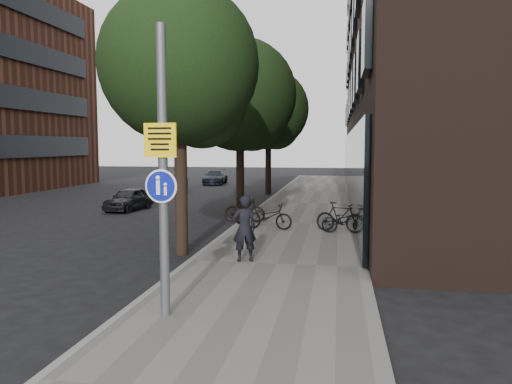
% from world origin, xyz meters
% --- Properties ---
extents(ground, '(120.00, 120.00, 0.00)m').
position_xyz_m(ground, '(0.00, 0.00, 0.00)').
color(ground, black).
rests_on(ground, ground).
extents(sidewalk, '(4.50, 60.00, 0.12)m').
position_xyz_m(sidewalk, '(0.25, 10.00, 0.06)').
color(sidewalk, '#605D59').
rests_on(sidewalk, ground).
extents(curb_edge, '(0.15, 60.00, 0.13)m').
position_xyz_m(curb_edge, '(-2.00, 10.00, 0.07)').
color(curb_edge, slate).
rests_on(curb_edge, ground).
extents(building_right_dark_brick, '(12.00, 40.00, 18.00)m').
position_xyz_m(building_right_dark_brick, '(8.50, 22.00, 9.00)').
color(building_right_dark_brick, black).
rests_on(building_right_dark_brick, ground).
extents(street_tree_near, '(4.40, 4.40, 7.50)m').
position_xyz_m(street_tree_near, '(-2.53, 4.64, 5.11)').
color(street_tree_near, black).
rests_on(street_tree_near, ground).
extents(street_tree_mid, '(5.00, 5.00, 7.80)m').
position_xyz_m(street_tree_mid, '(-2.53, 13.14, 5.11)').
color(street_tree_mid, black).
rests_on(street_tree_mid, ground).
extents(street_tree_far, '(5.00, 5.00, 7.80)m').
position_xyz_m(street_tree_far, '(-2.53, 22.14, 5.11)').
color(street_tree_far, black).
rests_on(street_tree_far, ground).
extents(signpost, '(0.58, 0.17, 4.99)m').
position_xyz_m(signpost, '(-1.20, -0.75, 2.64)').
color(signpost, '#595B5E').
rests_on(signpost, sidewalk).
extents(pedestrian, '(0.73, 0.61, 1.70)m').
position_xyz_m(pedestrian, '(-0.60, 3.46, 0.97)').
color(pedestrian, black).
rests_on(pedestrian, sidewalk).
extents(parked_bike_facade_near, '(1.68, 0.82, 0.84)m').
position_xyz_m(parked_bike_facade_near, '(2.00, 8.16, 0.54)').
color(parked_bike_facade_near, black).
rests_on(parked_bike_facade_near, sidewalk).
extents(parked_bike_facade_far, '(1.77, 0.98, 1.02)m').
position_xyz_m(parked_bike_facade_far, '(1.83, 8.23, 0.63)').
color(parked_bike_facade_far, black).
rests_on(parked_bike_facade_far, sidewalk).
extents(parked_bike_curb_near, '(1.78, 0.81, 0.90)m').
position_xyz_m(parked_bike_curb_near, '(-0.68, 8.43, 0.57)').
color(parked_bike_curb_near, black).
rests_on(parked_bike_curb_near, sidewalk).
extents(parked_bike_curb_far, '(1.63, 0.57, 0.96)m').
position_xyz_m(parked_bike_curb_far, '(-1.80, 9.89, 0.60)').
color(parked_bike_curb_far, black).
rests_on(parked_bike_curb_far, sidewalk).
extents(parked_car_near, '(1.61, 3.26, 1.07)m').
position_xyz_m(parked_car_near, '(-8.06, 13.34, 0.53)').
color(parked_car_near, black).
rests_on(parked_car_near, ground).
extents(parked_car_mid, '(1.56, 3.70, 1.19)m').
position_xyz_m(parked_car_mid, '(-8.79, 21.71, 0.59)').
color(parked_car_mid, '#551E18').
rests_on(parked_car_mid, ground).
extents(parked_car_far, '(1.84, 3.97, 1.12)m').
position_xyz_m(parked_car_far, '(-7.89, 29.44, 0.56)').
color(parked_car_far, black).
rests_on(parked_car_far, ground).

